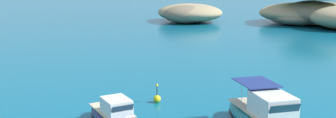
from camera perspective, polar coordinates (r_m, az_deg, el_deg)
The scene contains 3 objects.
islet_large at distance 82.15m, azimuth 20.12°, elevation 6.12°, with size 28.82×25.72×6.25m.
islet_small at distance 81.92m, azimuth 2.88°, elevation 6.49°, with size 18.98×18.64×3.67m.
channel_buoy at distance 29.82m, azimuth -1.57°, elevation -5.56°, with size 0.56×0.56×1.48m.
Camera 1 is at (12.46, -9.30, 9.17)m, focal length 43.04 mm.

